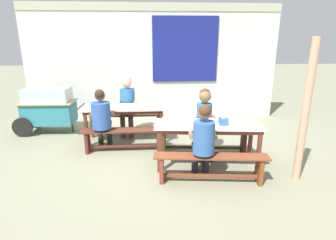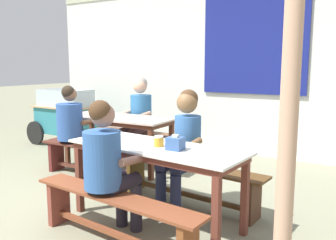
{
  "view_description": "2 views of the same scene",
  "coord_description": "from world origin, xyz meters",
  "px_view_note": "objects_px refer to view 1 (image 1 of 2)",
  "views": [
    {
      "loc": [
        -0.06,
        -4.57,
        2.1
      ],
      "look_at": [
        0.24,
        0.13,
        0.7
      ],
      "focal_mm": 28.7,
      "sensor_mm": 36.0,
      "label": 1
    },
    {
      "loc": [
        2.66,
        -3.13,
        1.52
      ],
      "look_at": [
        0.42,
        0.66,
        0.84
      ],
      "focal_mm": 38.22,
      "sensor_mm": 36.0,
      "label": 2
    }
  ],
  "objects_px": {
    "bench_near_back": "(204,138)",
    "food_cart": "(48,107)",
    "person_right_near_table": "(205,118)",
    "person_center_facing": "(127,102)",
    "dining_table_far": "(124,110)",
    "person_left_back_turned": "(102,116)",
    "person_near_front": "(203,138)",
    "dining_table_near": "(208,129)",
    "wooden_support_post": "(305,113)",
    "bench_far_front": "(123,137)",
    "tissue_box": "(223,121)",
    "condiment_jar": "(211,121)",
    "bench_far_back": "(127,120)",
    "bench_near_front": "(211,165)"
  },
  "relations": [
    {
      "from": "person_right_near_table",
      "to": "person_center_facing",
      "type": "height_order",
      "value": "person_center_facing"
    },
    {
      "from": "dining_table_far",
      "to": "bench_far_front",
      "type": "relative_size",
      "value": 1.04
    },
    {
      "from": "bench_far_front",
      "to": "condiment_jar",
      "type": "relative_size",
      "value": 16.21
    },
    {
      "from": "bench_far_front",
      "to": "food_cart",
      "type": "height_order",
      "value": "food_cart"
    },
    {
      "from": "bench_near_front",
      "to": "person_center_facing",
      "type": "relative_size",
      "value": 1.32
    },
    {
      "from": "person_center_facing",
      "to": "tissue_box",
      "type": "distance_m",
      "value": 2.54
    },
    {
      "from": "food_cart",
      "to": "person_near_front",
      "type": "bearing_deg",
      "value": -38.47
    },
    {
      "from": "bench_near_back",
      "to": "condiment_jar",
      "type": "bearing_deg",
      "value": -91.23
    },
    {
      "from": "dining_table_far",
      "to": "food_cart",
      "type": "distance_m",
      "value": 1.97
    },
    {
      "from": "bench_far_front",
      "to": "person_near_front",
      "type": "bearing_deg",
      "value": -42.87
    },
    {
      "from": "bench_far_front",
      "to": "bench_near_back",
      "type": "distance_m",
      "value": 1.57
    },
    {
      "from": "food_cart",
      "to": "person_center_facing",
      "type": "bearing_deg",
      "value": -6.66
    },
    {
      "from": "bench_far_back",
      "to": "person_center_facing",
      "type": "bearing_deg",
      "value": -64.06
    },
    {
      "from": "condiment_jar",
      "to": "bench_far_back",
      "type": "bearing_deg",
      "value": 129.44
    },
    {
      "from": "bench_near_back",
      "to": "wooden_support_post",
      "type": "height_order",
      "value": "wooden_support_post"
    },
    {
      "from": "dining_table_near",
      "to": "tissue_box",
      "type": "height_order",
      "value": "tissue_box"
    },
    {
      "from": "dining_table_far",
      "to": "tissue_box",
      "type": "height_order",
      "value": "tissue_box"
    },
    {
      "from": "dining_table_near",
      "to": "person_near_front",
      "type": "height_order",
      "value": "person_near_front"
    },
    {
      "from": "bench_far_back",
      "to": "condiment_jar",
      "type": "height_order",
      "value": "condiment_jar"
    },
    {
      "from": "tissue_box",
      "to": "condiment_jar",
      "type": "bearing_deg",
      "value": 169.03
    },
    {
      "from": "wooden_support_post",
      "to": "person_near_front",
      "type": "bearing_deg",
      "value": 177.47
    },
    {
      "from": "dining_table_far",
      "to": "bench_far_back",
      "type": "bearing_deg",
      "value": 90.72
    },
    {
      "from": "food_cart",
      "to": "dining_table_near",
      "type": "bearing_deg",
      "value": -31.3
    },
    {
      "from": "dining_table_near",
      "to": "person_left_back_turned",
      "type": "distance_m",
      "value": 2.06
    },
    {
      "from": "food_cart",
      "to": "wooden_support_post",
      "type": "height_order",
      "value": "wooden_support_post"
    },
    {
      "from": "dining_table_far",
      "to": "person_right_near_table",
      "type": "distance_m",
      "value": 1.76
    },
    {
      "from": "tissue_box",
      "to": "person_left_back_turned",
      "type": "bearing_deg",
      "value": 158.13
    },
    {
      "from": "bench_near_front",
      "to": "person_center_facing",
      "type": "xyz_separation_m",
      "value": [
        -1.42,
        2.38,
        0.45
      ]
    },
    {
      "from": "person_left_back_turned",
      "to": "bench_far_front",
      "type": "bearing_deg",
      "value": -8.77
    },
    {
      "from": "bench_near_front",
      "to": "person_left_back_turned",
      "type": "xyz_separation_m",
      "value": [
        -1.83,
        1.37,
        0.41
      ]
    },
    {
      "from": "bench_near_back",
      "to": "person_right_near_table",
      "type": "distance_m",
      "value": 0.43
    },
    {
      "from": "person_near_front",
      "to": "dining_table_far",
      "type": "bearing_deg",
      "value": 126.56
    },
    {
      "from": "person_near_front",
      "to": "tissue_box",
      "type": "xyz_separation_m",
      "value": [
        0.42,
        0.44,
        0.12
      ]
    },
    {
      "from": "condiment_jar",
      "to": "bench_near_back",
      "type": "bearing_deg",
      "value": 88.77
    },
    {
      "from": "food_cart",
      "to": "person_left_back_turned",
      "type": "height_order",
      "value": "person_left_back_turned"
    },
    {
      "from": "person_left_back_turned",
      "to": "condiment_jar",
      "type": "bearing_deg",
      "value": -22.92
    },
    {
      "from": "food_cart",
      "to": "wooden_support_post",
      "type": "bearing_deg",
      "value": -29.02
    },
    {
      "from": "wooden_support_post",
      "to": "bench_near_front",
      "type": "bearing_deg",
      "value": -179.49
    },
    {
      "from": "bench_far_back",
      "to": "dining_table_near",
      "type": "bearing_deg",
      "value": -51.18
    },
    {
      "from": "bench_near_back",
      "to": "food_cart",
      "type": "distance_m",
      "value": 3.71
    },
    {
      "from": "bench_far_front",
      "to": "person_near_front",
      "type": "relative_size",
      "value": 1.31
    },
    {
      "from": "bench_near_front",
      "to": "wooden_support_post",
      "type": "distance_m",
      "value": 1.58
    },
    {
      "from": "person_left_back_turned",
      "to": "wooden_support_post",
      "type": "xyz_separation_m",
      "value": [
        3.21,
        -1.36,
        0.38
      ]
    },
    {
      "from": "bench_far_front",
      "to": "person_left_back_turned",
      "type": "distance_m",
      "value": 0.56
    },
    {
      "from": "person_left_back_turned",
      "to": "person_near_front",
      "type": "relative_size",
      "value": 1.0
    },
    {
      "from": "condiment_jar",
      "to": "person_left_back_turned",
      "type": "bearing_deg",
      "value": 157.08
    },
    {
      "from": "dining_table_far",
      "to": "person_center_facing",
      "type": "distance_m",
      "value": 0.51
    },
    {
      "from": "dining_table_far",
      "to": "person_left_back_turned",
      "type": "relative_size",
      "value": 1.36
    },
    {
      "from": "dining_table_near",
      "to": "food_cart",
      "type": "distance_m",
      "value": 3.91
    },
    {
      "from": "dining_table_far",
      "to": "food_cart",
      "type": "height_order",
      "value": "food_cart"
    }
  ]
}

